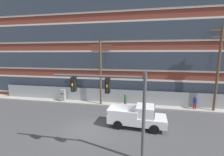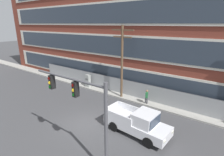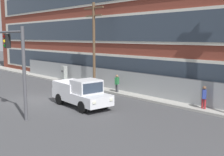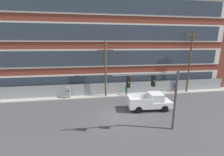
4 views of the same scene
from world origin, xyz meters
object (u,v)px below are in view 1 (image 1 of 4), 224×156
pickup_truck_white (138,117)px  electrical_cabinet (63,96)px  utility_pole_midblock (218,66)px  utility_pole_near_corner (101,70)px  pedestrian_near_cabinet (125,99)px  pedestrian_by_fence (195,102)px  traffic_signal_mast (115,98)px

pickup_truck_white → electrical_cabinet: pickup_truck_white is taller
electrical_cabinet → utility_pole_midblock: bearing=0.2°
pickup_truck_white → utility_pole_near_corner: 7.79m
utility_pole_midblock → electrical_cabinet: (-18.54, -0.05, -4.32)m
utility_pole_midblock → pickup_truck_white: bearing=-148.2°
utility_pole_near_corner → electrical_cabinet: (-5.36, 0.14, -3.61)m
utility_pole_midblock → electrical_cabinet: 19.03m
pickup_truck_white → utility_pole_near_corner: bearing=133.6°
utility_pole_near_corner → pedestrian_near_cabinet: (3.13, -0.02, -3.53)m
electrical_cabinet → pedestrian_by_fence: 16.57m
pedestrian_by_fence → electrical_cabinet: bearing=-179.6°
pedestrian_by_fence → pedestrian_near_cabinet: bearing=-178.1°
pedestrian_by_fence → utility_pole_midblock: bearing=-1.8°
utility_pole_midblock → pedestrian_by_fence: utility_pole_midblock is taller
pickup_truck_white → pedestrian_near_cabinet: size_ratio=3.11×
utility_pole_near_corner → pickup_truck_white: bearing=-46.4°
pickup_truck_white → traffic_signal_mast: bearing=-107.3°
utility_pole_near_corner → utility_pole_midblock: 13.20m
pickup_truck_white → utility_pole_midblock: 10.77m
utility_pole_midblock → electrical_cabinet: size_ratio=5.31×
electrical_cabinet → utility_pole_near_corner: bearing=-1.4°
utility_pole_near_corner → pedestrian_near_cabinet: utility_pole_near_corner is taller
traffic_signal_mast → utility_pole_near_corner: size_ratio=0.71×
electrical_cabinet → pedestrian_near_cabinet: size_ratio=1.06×
utility_pole_near_corner → pedestrian_by_fence: size_ratio=4.76×
utility_pole_midblock → electrical_cabinet: bearing=-179.8°
electrical_cabinet → traffic_signal_mast: bearing=-47.4°
electrical_cabinet → pedestrian_by_fence: electrical_cabinet is taller
traffic_signal_mast → pickup_truck_white: (1.36, 4.39, -2.99)m
utility_pole_near_corner → utility_pole_midblock: (13.18, 0.19, 0.71)m
pickup_truck_white → pedestrian_by_fence: 8.31m
electrical_cabinet → pedestrian_by_fence: (16.57, 0.11, 0.08)m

